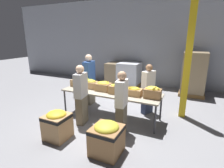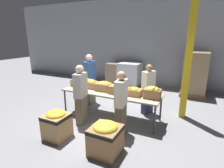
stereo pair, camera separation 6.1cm
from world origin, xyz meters
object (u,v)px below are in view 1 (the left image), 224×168
Objects in this scene: banana_box_4 at (134,91)px; pallet_stack_2 at (129,75)px; banana_box_5 at (153,92)px; volunteer_2 at (89,80)px; banana_box_3 at (117,89)px; volunteer_0 at (148,89)px; support_pillar at (189,47)px; donation_bin_0 at (57,124)px; sorting_table at (111,93)px; volunteer_3 at (81,95)px; pallet_stack_0 at (194,74)px; banana_box_2 at (103,86)px; donation_bin_1 at (107,137)px; banana_box_1 at (90,84)px; pallet_stack_1 at (117,74)px; banana_box_0 at (78,82)px; volunteer_1 at (121,104)px.

pallet_stack_2 is (-1.33, 3.36, -0.35)m from banana_box_4.
volunteer_2 reaches higher than banana_box_5.
banana_box_4 is (0.46, 0.05, -0.02)m from banana_box_3.
volunteer_0 is 1.61m from support_pillar.
volunteer_0 is 2.72m from donation_bin_0.
sorting_table is at bearing 67.17° from donation_bin_0.
volunteer_3 is 0.94× the size of pallet_stack_0.
sorting_table is 0.30m from banana_box_2.
volunteer_3 is (-0.77, -0.58, -0.12)m from banana_box_3.
donation_bin_1 is 0.40× the size of pallet_stack_0.
banana_box_1 is 0.38× the size of pallet_stack_2.
pallet_stack_1 is (-3.39, 0.22, -0.33)m from pallet_stack_0.
volunteer_3 is at bearing 83.79° from donation_bin_0.
volunteer_0 is at bearing -116.03° from pallet_stack_0.
pallet_stack_2 reaches higher than banana_box_4.
volunteer_3 is (-1.72, -0.63, -0.14)m from banana_box_5.
volunteer_0 reaches higher than banana_box_2.
support_pillar is at bearing -65.51° from volunteer_3.
support_pillar is (1.24, 2.46, 1.64)m from donation_bin_1.
banana_box_5 is at bearing 69.70° from donation_bin_1.
volunteer_3 is (-0.54, -0.66, 0.06)m from sorting_table.
banana_box_0 is 4.48m from pallet_stack_0.
banana_box_1 is 1.00× the size of banana_box_2.
volunteer_1 is 1.49× the size of pallet_stack_1.
banana_box_4 is 0.61× the size of donation_bin_0.
banana_box_5 is 0.40× the size of pallet_stack_1.
pallet_stack_0 is (2.78, 3.12, -0.07)m from banana_box_1.
banana_box_5 is 0.90m from volunteer_1.
banana_box_3 is 1.05m from volunteer_0.
banana_box_2 is 0.93m from banana_box_4.
volunteer_2 is (-2.29, 0.67, -0.08)m from banana_box_5.
volunteer_1 is 1.54m from donation_bin_0.
support_pillar is at bearing 39.51° from banana_box_4.
pallet_stack_2 is (-0.10, 4.00, -0.25)m from volunteer_3.
banana_box_2 is (0.47, -0.05, -0.00)m from banana_box_1.
banana_box_3 is at bearing -147.96° from support_pillar.
donation_bin_1 is (0.01, -0.79, -0.41)m from volunteer_1.
donation_bin_1 is (1.17, -0.84, -0.43)m from volunteer_3.
banana_box_1 is 0.75m from volunteer_3.
banana_box_5 is at bearing 39.21° from donation_bin_0.
banana_box_0 is 1.86m from banana_box_4.
banana_box_0 is 0.95× the size of banana_box_1.
banana_box_0 is 0.94× the size of banana_box_5.
pallet_stack_0 is (3.19, 2.54, -0.01)m from volunteer_2.
volunteer_1 reaches higher than pallet_stack_1.
banana_box_4 is 0.38× the size of pallet_stack_2.
volunteer_1 is 4.15m from pallet_stack_0.
donation_bin_1 is 5.01m from pallet_stack_2.
pallet_stack_0 reaches higher than banana_box_3.
volunteer_1 is 4.55m from pallet_stack_1.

